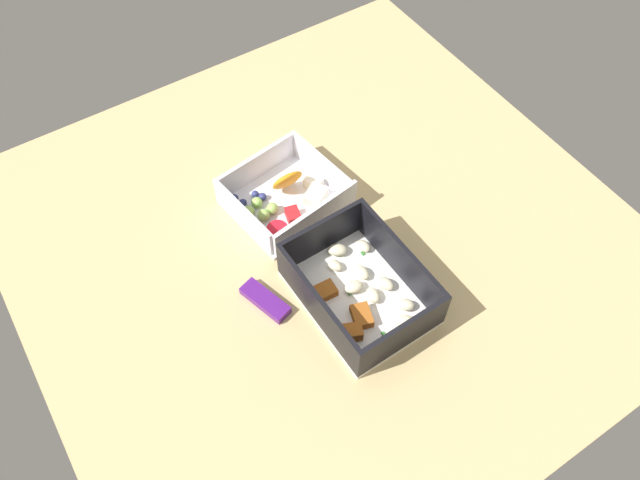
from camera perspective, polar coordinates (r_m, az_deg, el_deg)
table_surface at (r=87.31cm, az=0.28°, el=-0.20°), size 80.00×80.00×2.00cm
pasta_container at (r=79.70cm, az=3.62°, el=-4.52°), size 18.18×13.64×6.81cm
fruit_bowl at (r=88.60cm, az=-3.22°, el=3.84°), size 15.12×16.21×5.50cm
candy_bar at (r=80.93cm, az=-5.01°, el=-5.49°), size 7.39×4.28×1.20cm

